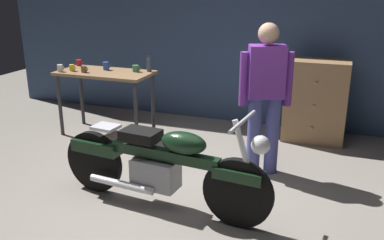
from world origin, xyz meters
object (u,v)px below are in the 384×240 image
object	(u,v)px
mug_yellow_tall	(72,68)
mug_brown_stoneware	(84,69)
motorcycle	(161,164)
person_standing	(265,93)
mug_green_speckled	(136,68)
bottle	(149,64)
wooden_dresser	(316,101)
mug_white_ceramic	(60,68)
mug_red_diner	(79,63)
mug_blue_enamel	(106,66)

from	to	relation	value
mug_yellow_tall	mug_brown_stoneware	xyz separation A→B (m)	(0.20, -0.02, -0.00)
motorcycle	person_standing	world-z (taller)	person_standing
mug_green_speckled	bottle	world-z (taller)	bottle
person_standing	mug_brown_stoneware	distance (m)	2.56
wooden_dresser	mug_brown_stoneware	distance (m)	3.14
mug_brown_stoneware	mug_green_speckled	bearing A→B (deg)	23.60
mug_white_ceramic	mug_red_diner	xyz separation A→B (m)	(-0.01, 0.45, -0.00)
motorcycle	wooden_dresser	world-z (taller)	wooden_dresser
mug_yellow_tall	mug_green_speckled	world-z (taller)	same
person_standing	wooden_dresser	xyz separation A→B (m)	(0.46, 1.25, -0.38)
motorcycle	mug_brown_stoneware	size ratio (longest dim) A/B	20.70
mug_yellow_tall	mug_green_speckled	bearing A→B (deg)	17.11
mug_green_speckled	mug_brown_stoneware	world-z (taller)	mug_green_speckled
mug_green_speckled	bottle	xyz separation A→B (m)	(0.16, 0.07, 0.05)
motorcycle	wooden_dresser	xyz separation A→B (m)	(1.20, 2.36, 0.10)
person_standing	mug_blue_enamel	bearing A→B (deg)	-34.95
motorcycle	mug_white_ceramic	distance (m)	2.60
mug_red_diner	bottle	world-z (taller)	bottle
mug_green_speckled	mug_brown_stoneware	distance (m)	0.70
motorcycle	mug_red_diner	bearing A→B (deg)	144.53
motorcycle	mug_white_ceramic	xyz separation A→B (m)	(-2.12, 1.41, 0.50)
mug_white_ceramic	person_standing	bearing A→B (deg)	-6.05
mug_white_ceramic	bottle	world-z (taller)	bottle
wooden_dresser	mug_yellow_tall	world-z (taller)	wooden_dresser
mug_brown_stoneware	mug_red_diner	bearing A→B (deg)	131.63
mug_blue_enamel	mug_yellow_tall	world-z (taller)	mug_blue_enamel
wooden_dresser	mug_red_diner	world-z (taller)	wooden_dresser
person_standing	mug_white_ceramic	xyz separation A→B (m)	(-2.86, 0.30, 0.02)
motorcycle	mug_brown_stoneware	bearing A→B (deg)	146.12
motorcycle	bottle	xyz separation A→B (m)	(-0.99, 1.83, 0.55)
mug_red_diner	bottle	distance (m)	1.14
mug_white_ceramic	mug_yellow_tall	bearing A→B (deg)	33.75
motorcycle	bottle	size ratio (longest dim) A/B	9.07
mug_brown_stoneware	bottle	size ratio (longest dim) A/B	0.44
bottle	person_standing	bearing A→B (deg)	-22.70
mug_yellow_tall	mug_brown_stoneware	world-z (taller)	same
person_standing	bottle	bearing A→B (deg)	-42.79
mug_brown_stoneware	mug_blue_enamel	bearing A→B (deg)	52.38
mug_yellow_tall	mug_brown_stoneware	size ratio (longest dim) A/B	0.96
mug_brown_stoneware	bottle	bearing A→B (deg)	23.75
wooden_dresser	mug_blue_enamel	bearing A→B (deg)	-167.31
person_standing	mug_green_speckled	size ratio (longest dim) A/B	13.74
mug_yellow_tall	mug_red_diner	distance (m)	0.39
person_standing	mug_green_speckled	distance (m)	2.00
mug_blue_enamel	mug_yellow_tall	bearing A→B (deg)	-149.85
mug_white_ceramic	mug_brown_stoneware	xyz separation A→B (m)	(0.33, 0.07, -0.00)
mug_blue_enamel	mug_white_ceramic	size ratio (longest dim) A/B	1.10
motorcycle	person_standing	xyz separation A→B (m)	(0.74, 1.11, 0.48)
mug_green_speckled	mug_yellow_tall	bearing A→B (deg)	-162.89
mug_white_ceramic	mug_green_speckled	world-z (taller)	mug_white_ceramic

